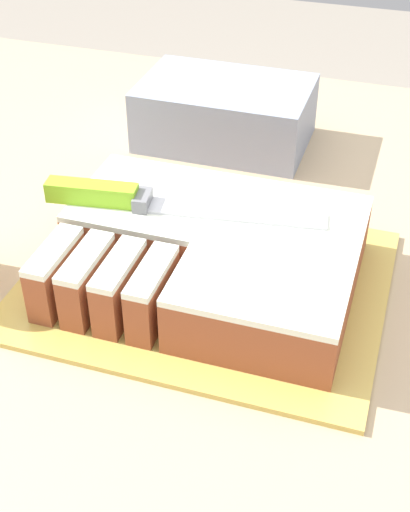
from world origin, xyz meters
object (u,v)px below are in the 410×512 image
object	(u,v)px
cake_board	(205,282)
cake	(212,255)
storage_box	(225,113)
knife	(131,198)

from	to	relation	value
cake_board	cake	xyz separation A→B (m)	(0.01, 0.00, 0.04)
cake_board	storage_box	bearing A→B (deg)	102.84
cake	storage_box	bearing A→B (deg)	104.04
cake	knife	distance (m)	0.11
cake	knife	size ratio (longest dim) A/B	1.03
cake_board	knife	distance (m)	0.12
knife	storage_box	world-z (taller)	knife
cake_board	knife	world-z (taller)	knife
cake_board	storage_box	xyz separation A→B (m)	(-0.07, 0.32, 0.04)
knife	storage_box	size ratio (longest dim) A/B	1.29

